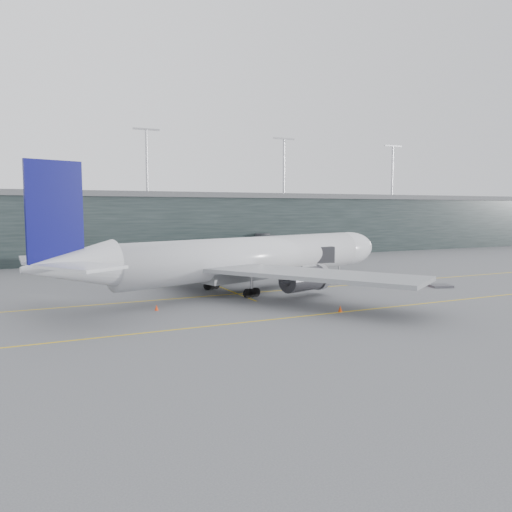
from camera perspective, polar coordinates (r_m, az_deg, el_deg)
name	(u,v)px	position (r m, az deg, el deg)	size (l,w,h in m)	color
ground	(193,292)	(69.52, -7.23, -4.10)	(320.00, 320.00, 0.00)	#56565B
taxiline_a	(202,296)	(65.77, -6.16, -4.62)	(160.00, 0.25, 0.02)	yellow
taxiline_b	(254,321)	(51.20, -0.26, -7.48)	(160.00, 0.25, 0.02)	yellow
taxiline_lead_main	(185,273)	(89.88, -8.12, -1.95)	(0.25, 60.00, 0.02)	yellow
terminal	(118,225)	(125.11, -15.49, 3.46)	(240.00, 36.00, 29.00)	black
main_aircraft	(248,258)	(69.56, -0.89, -0.23)	(57.32, 52.73, 16.40)	silver
jet_bridge	(278,245)	(97.90, 2.58, 1.22)	(10.85, 43.86, 5.73)	#292A2E
gse_cart	(406,280)	(77.60, 16.76, -2.69)	(2.22, 1.49, 1.45)	red
baggage_dolly	(440,286)	(78.12, 20.31, -3.21)	(3.06, 2.45, 0.31)	#3E3D43
uld_a	(138,279)	(76.58, -13.32, -2.53)	(2.36, 1.97, 2.00)	#3B3A3F
uld_b	(161,275)	(80.05, -10.79, -2.20)	(2.50, 2.27, 1.85)	#3B3A3F
uld_c	(175,275)	(80.45, -9.28, -2.15)	(2.24, 1.92, 1.80)	#3B3A3F
cone_nose	(419,281)	(80.54, 18.09, -2.75)	(0.48, 0.48, 0.76)	#F15B0D
cone_wing_stbd	(340,309)	(56.50, 9.60, -5.95)	(0.47, 0.47, 0.75)	#CB3C0B
cone_wing_port	(218,275)	(83.68, -4.35, -2.19)	(0.50, 0.50, 0.79)	orange
cone_tail	(157,308)	(57.68, -11.30, -5.80)	(0.41, 0.41, 0.65)	#FD3A0E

